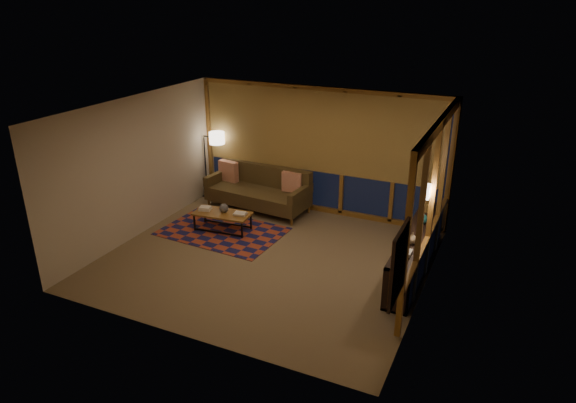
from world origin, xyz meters
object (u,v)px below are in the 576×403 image
at_px(floor_lamp, 205,163).
at_px(bookshelf, 416,251).
at_px(sofa, 258,190).
at_px(coffee_table, 223,221).

bearing_deg(floor_lamp, bookshelf, -12.85).
xyz_separation_m(sofa, floor_lamp, (-1.48, 0.25, 0.33)).
bearing_deg(sofa, coffee_table, -90.76).
bearing_deg(bookshelf, sofa, 161.48).
distance_m(floor_lamp, bookshelf, 5.42).
bearing_deg(floor_lamp, sofa, -6.35).
height_order(coffee_table, bookshelf, bookshelf).
bearing_deg(floor_lamp, coffee_table, -44.82).
xyz_separation_m(coffee_table, floor_lamp, (-1.36, 1.51, 0.60)).
bearing_deg(coffee_table, floor_lamp, 127.02).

